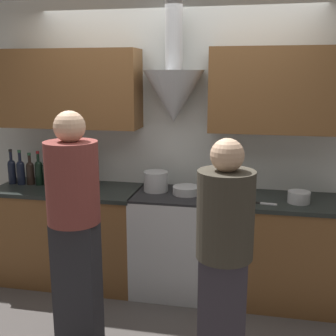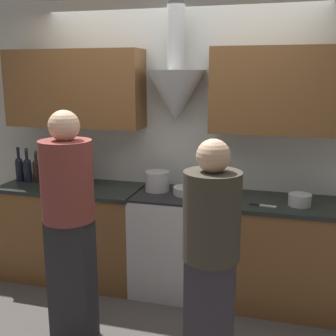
# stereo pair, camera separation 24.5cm
# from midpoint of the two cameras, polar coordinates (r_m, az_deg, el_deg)

# --- Properties ---
(ground_plane) EXTENTS (12.00, 12.00, 0.00)m
(ground_plane) POSITION_cam_midpoint_polar(r_m,az_deg,el_deg) (3.76, -2.72, -18.34)
(ground_plane) COLOR #4C4744
(wall_back) EXTENTS (8.40, 0.53, 2.60)m
(wall_back) POSITION_cam_midpoint_polar(r_m,az_deg,el_deg) (3.85, -1.20, 5.71)
(wall_back) COLOR silver
(wall_back) RESTS_ON ground_plane
(counter_left) EXTENTS (1.33, 0.62, 0.91)m
(counter_left) POSITION_cam_midpoint_polar(r_m,az_deg,el_deg) (4.16, -14.78, -8.63)
(counter_left) COLOR brown
(counter_left) RESTS_ON ground_plane
(counter_right) EXTENTS (1.15, 0.62, 0.91)m
(counter_right) POSITION_cam_midpoint_polar(r_m,az_deg,el_deg) (3.77, 11.78, -10.77)
(counter_right) COLOR brown
(counter_right) RESTS_ON ground_plane
(stove_range) EXTENTS (0.63, 0.60, 0.91)m
(stove_range) POSITION_cam_midpoint_polar(r_m,az_deg,el_deg) (3.85, -1.55, -9.91)
(stove_range) COLOR #B7BABC
(stove_range) RESTS_ON ground_plane
(wine_bottle_0) EXTENTS (0.07, 0.07, 0.33)m
(wine_bottle_0) POSITION_cam_midpoint_polar(r_m,az_deg,el_deg) (4.30, -21.94, -0.27)
(wine_bottle_0) COLOR black
(wine_bottle_0) RESTS_ON counter_left
(wine_bottle_1) EXTENTS (0.08, 0.08, 0.33)m
(wine_bottle_1) POSITION_cam_midpoint_polar(r_m,az_deg,el_deg) (4.24, -20.91, -0.38)
(wine_bottle_1) COLOR black
(wine_bottle_1) RESTS_ON counter_left
(wine_bottle_2) EXTENTS (0.07, 0.07, 0.30)m
(wine_bottle_2) POSITION_cam_midpoint_polar(r_m,az_deg,el_deg) (4.21, -19.76, -0.48)
(wine_bottle_2) COLOR black
(wine_bottle_2) RESTS_ON counter_left
(wine_bottle_3) EXTENTS (0.07, 0.07, 0.32)m
(wine_bottle_3) POSITION_cam_midpoint_polar(r_m,az_deg,el_deg) (4.17, -18.72, -0.44)
(wine_bottle_3) COLOR black
(wine_bottle_3) RESTS_ON counter_left
(wine_bottle_4) EXTENTS (0.07, 0.07, 0.33)m
(wine_bottle_4) POSITION_cam_midpoint_polar(r_m,az_deg,el_deg) (4.13, -17.74, -0.47)
(wine_bottle_4) COLOR black
(wine_bottle_4) RESTS_ON counter_left
(wine_bottle_5) EXTENTS (0.08, 0.08, 0.35)m
(wine_bottle_5) POSITION_cam_midpoint_polar(r_m,az_deg,el_deg) (4.05, -16.64, -0.51)
(wine_bottle_5) COLOR black
(wine_bottle_5) RESTS_ON counter_left
(wine_bottle_6) EXTENTS (0.08, 0.08, 0.34)m
(wine_bottle_6) POSITION_cam_midpoint_polar(r_m,az_deg,el_deg) (4.02, -15.39, -0.62)
(wine_bottle_6) COLOR black
(wine_bottle_6) RESTS_ON counter_left
(wine_bottle_7) EXTENTS (0.08, 0.08, 0.33)m
(wine_bottle_7) POSITION_cam_midpoint_polar(r_m,az_deg,el_deg) (3.97, -14.20, -0.76)
(wine_bottle_7) COLOR black
(wine_bottle_7) RESTS_ON counter_left
(wine_bottle_8) EXTENTS (0.08, 0.08, 0.34)m
(wine_bottle_8) POSITION_cam_midpoint_polar(r_m,az_deg,el_deg) (3.96, -12.86, -0.64)
(wine_bottle_8) COLOR black
(wine_bottle_8) RESTS_ON counter_left
(stock_pot) EXTENTS (0.22, 0.22, 0.18)m
(stock_pot) POSITION_cam_midpoint_polar(r_m,az_deg,el_deg) (3.76, -3.52, -1.82)
(stock_pot) COLOR #B7BABC
(stock_pot) RESTS_ON stove_range
(mixing_bowl) EXTENTS (0.24, 0.24, 0.07)m
(mixing_bowl) POSITION_cam_midpoint_polar(r_m,az_deg,el_deg) (3.66, 0.57, -3.05)
(mixing_bowl) COLOR #B7BABC
(mixing_bowl) RESTS_ON stove_range
(orange_fruit) EXTENTS (0.08, 0.08, 0.08)m
(orange_fruit) POSITION_cam_midpoint_polar(r_m,az_deg,el_deg) (3.70, 5.35, -2.85)
(orange_fruit) COLOR orange
(orange_fruit) RESTS_ON counter_right
(saucepan) EXTENTS (0.18, 0.18, 0.09)m
(saucepan) POSITION_cam_midpoint_polar(r_m,az_deg,el_deg) (3.55, 15.43, -3.84)
(saucepan) COLOR #B7BABC
(saucepan) RESTS_ON counter_right
(chefs_knife) EXTENTS (0.22, 0.06, 0.01)m
(chefs_knife) POSITION_cam_midpoint_polar(r_m,az_deg,el_deg) (3.46, 10.87, -4.75)
(chefs_knife) COLOR silver
(chefs_knife) RESTS_ON counter_right
(person_foreground_left) EXTENTS (0.36, 0.36, 1.70)m
(person_foreground_left) POSITION_cam_midpoint_polar(r_m,az_deg,el_deg) (3.03, -14.86, -7.03)
(person_foreground_left) COLOR #28282D
(person_foreground_left) RESTS_ON ground_plane
(person_foreground_right) EXTENTS (0.34, 0.34, 1.59)m
(person_foreground_right) POSITION_cam_midpoint_polar(r_m,az_deg,el_deg) (2.56, 4.84, -11.91)
(person_foreground_right) COLOR #38333D
(person_foreground_right) RESTS_ON ground_plane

